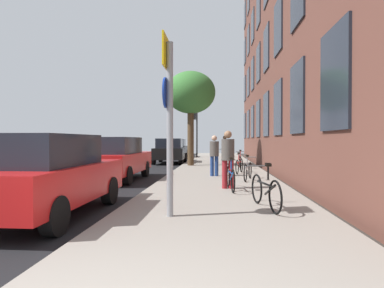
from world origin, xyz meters
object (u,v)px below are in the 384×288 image
Objects in this scene: bicycle_5 at (223,158)px; car_0 at (46,175)px; pedestrian_1 at (214,153)px; car_2 at (170,151)px; bicycle_1 at (231,177)px; car_3 at (176,148)px; pedestrian_2 at (225,148)px; tree_near at (191,93)px; bicycle_4 at (240,161)px; pedestrian_0 at (228,155)px; bicycle_2 at (248,170)px; sign_post at (169,111)px; traffic_light at (196,125)px; bicycle_0 at (265,191)px; car_1 at (116,158)px; bicycle_3 at (239,165)px.

bicycle_5 is 13.14m from car_0.
pedestrian_1 reaches higher than car_2.
car_3 is (-3.88, 18.26, 0.36)m from bicycle_1.
pedestrian_1 is 0.95× the size of pedestrian_2.
tree_near is 4.84m from bicycle_4.
bicycle_2 is at bearing 69.73° from pedestrian_0.
pedestrian_2 is (0.12, 0.47, 0.57)m from bicycle_5.
bicycle_5 is at bearing 84.66° from sign_post.
bicycle_2 is (1.96, 5.62, -1.58)m from sign_post.
sign_post is 1.99× the size of pedestrian_2.
bicycle_0 is (2.80, -20.42, -2.35)m from traffic_light.
pedestrian_1 is at bearing 97.74° from bicycle_1.
bicycle_5 is 9.47m from car_3.
car_1 is at bearing -110.54° from tree_near.
bicycle_3 is 0.92× the size of pedestrian_0.
car_2 is at bearing 118.46° from tree_near.
pedestrian_1 reaches higher than car_1.
pedestrian_1 is (-1.10, 6.00, 0.54)m from bicycle_0.
car_0 is (-3.77, -13.08, -0.23)m from pedestrian_2.
tree_near is 3.77m from pedestrian_2.
bicycle_0 reaches higher than bicycle_4.
car_2 is (0.71, 9.09, 0.00)m from car_1.
pedestrian_0 is (-0.83, -6.87, 0.60)m from bicycle_4.
bicycle_5 is 6.04m from pedestrian_1.
car_3 is (-4.58, 15.86, 0.38)m from bicycle_2.
bicycle_5 is at bearing 18.97° from tree_near.
bicycle_5 is 0.43× the size of car_0.
traffic_light is 2.51× the size of pedestrian_1.
traffic_light is (-0.92, 21.24, 0.80)m from sign_post.
bicycle_0 is 1.02× the size of pedestrian_2.
sign_post is 21.28m from traffic_light.
tree_near is 9.87m from bicycle_1.
car_0 is 5.86m from car_1.
pedestrian_0 is 0.41× the size of car_0.
pedestrian_0 is at bearing 100.74° from bicycle_1.
bicycle_3 is at bearing 83.33° from bicycle_1.
bicycle_0 is 0.42× the size of car_2.
pedestrian_2 is at bearing 89.30° from pedestrian_0.
car_1 is at bearing -97.44° from traffic_light.
traffic_light is at bearing 82.56° from car_1.
bicycle_0 is 12.02m from bicycle_5.
bicycle_3 is (0.56, 4.80, -0.02)m from bicycle_1.
bicycle_5 is at bearing 97.37° from bicycle_3.
car_1 and car_2 have the same top height.
car_3 is (-1.70, 0.24, -1.99)m from traffic_light.
pedestrian_2 reaches higher than car_0.
sign_post is 1.89× the size of bicycle_5.
pedestrian_2 is at bearing 84.35° from sign_post.
pedestrian_1 is 7.35m from car_0.
car_1 is at bearing -91.05° from car_3.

